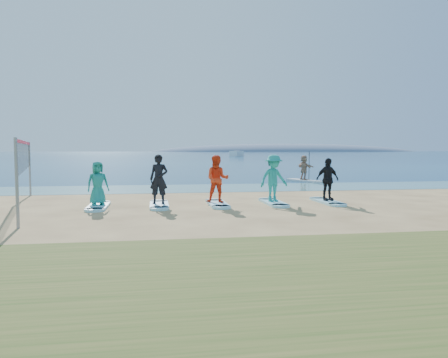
{
  "coord_description": "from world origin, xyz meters",
  "views": [
    {
      "loc": [
        -3.27,
        -13.48,
        2.2
      ],
      "look_at": [
        -0.82,
        2.0,
        1.1
      ],
      "focal_mm": 35.0,
      "sensor_mm": 36.0,
      "label": 1
    }
  ],
  "objects": [
    {
      "name": "student_2",
      "position": [
        -0.88,
        3.27,
        1.01
      ],
      "size": [
        1.03,
        0.87,
        1.85
      ],
      "primitive_type": "imported",
      "rotation": [
        0.0,
        0.0,
        -0.21
      ],
      "color": "red",
      "rests_on": "surfboard_2"
    },
    {
      "name": "student_3",
      "position": [
        1.38,
        3.27,
        1.02
      ],
      "size": [
        1.36,
        1.01,
        1.87
      ],
      "primitive_type": "imported",
      "rotation": [
        0.0,
        0.0,
        0.3
      ],
      "color": "teal",
      "rests_on": "surfboard_3"
    },
    {
      "name": "volleyball_net",
      "position": [
        -8.02,
        3.55,
        1.9
      ],
      "size": [
        2.1,
        8.86,
        2.5
      ],
      "rotation": [
        0.0,
        0.0,
        0.23
      ],
      "color": "gray",
      "rests_on": "ground"
    },
    {
      "name": "ocean",
      "position": [
        0.0,
        160.0,
        0.01
      ],
      "size": [
        600.0,
        600.0,
        0.0
      ],
      "primitive_type": "plane",
      "color": "navy",
      "rests_on": "ground"
    },
    {
      "name": "student_4",
      "position": [
        3.63,
        3.27,
        0.95
      ],
      "size": [
        1.07,
        0.6,
        1.72
      ],
      "primitive_type": "imported",
      "rotation": [
        0.0,
        0.0,
        0.19
      ],
      "color": "black",
      "rests_on": "surfboard_4"
    },
    {
      "name": "student_1",
      "position": [
        -3.13,
        3.27,
        1.03
      ],
      "size": [
        0.77,
        0.59,
        1.89
      ],
      "primitive_type": "imported",
      "rotation": [
        0.0,
        0.0,
        -0.21
      ],
      "color": "black",
      "rests_on": "surfboard_1"
    },
    {
      "name": "ground",
      "position": [
        0.0,
        0.0,
        0.0
      ],
      "size": [
        600.0,
        600.0,
        0.0
      ],
      "primitive_type": "plane",
      "color": "tan",
      "rests_on": "ground"
    },
    {
      "name": "surfboard_4",
      "position": [
        3.63,
        3.27,
        0.04
      ],
      "size": [
        0.7,
        2.2,
        0.09
      ],
      "primitive_type": "cube",
      "color": "#A4EDFF",
      "rests_on": "ground"
    },
    {
      "name": "surfboard_3",
      "position": [
        1.38,
        3.27,
        0.04
      ],
      "size": [
        0.7,
        2.2,
        0.09
      ],
      "primitive_type": "cube",
      "color": "#A4EDFF",
      "rests_on": "ground"
    },
    {
      "name": "boat_offshore_b",
      "position": [
        20.04,
        110.8,
        0.0
      ],
      "size": [
        3.37,
        6.02,
        1.53
      ],
      "primitive_type": "cube",
      "rotation": [
        0.0,
        0.0,
        0.22
      ],
      "color": "silver",
      "rests_on": "ground"
    },
    {
      "name": "surfboard_0",
      "position": [
        -5.39,
        3.27,
        0.04
      ],
      "size": [
        0.7,
        2.2,
        0.09
      ],
      "primitive_type": "cube",
      "color": "#A4EDFF",
      "rests_on": "ground"
    },
    {
      "name": "surfboard_1",
      "position": [
        -3.13,
        3.27,
        0.04
      ],
      "size": [
        0.7,
        2.2,
        0.09
      ],
      "primitive_type": "cube",
      "color": "#A4EDFF",
      "rests_on": "ground"
    },
    {
      "name": "student_0",
      "position": [
        -5.39,
        3.27,
        0.91
      ],
      "size": [
        0.93,
        0.78,
        1.63
      ],
      "primitive_type": "imported",
      "rotation": [
        0.0,
        0.0,
        0.38
      ],
      "color": "teal",
      "rests_on": "surfboard_0"
    },
    {
      "name": "shallow_water",
      "position": [
        0.0,
        10.5,
        0.01
      ],
      "size": [
        600.0,
        600.0,
        0.0
      ],
      "primitive_type": "plane",
      "color": "teal",
      "rests_on": "ground"
    },
    {
      "name": "island_ridge",
      "position": [
        95.0,
        300.0,
        0.0
      ],
      "size": [
        220.0,
        56.0,
        18.0
      ],
      "primitive_type": "ellipsoid",
      "color": "slate",
      "rests_on": "ground"
    },
    {
      "name": "surfboard_2",
      "position": [
        -0.88,
        3.27,
        0.04
      ],
      "size": [
        0.7,
        2.2,
        0.09
      ],
      "primitive_type": "cube",
      "color": "#A4EDFF",
      "rests_on": "ground"
    },
    {
      "name": "paddleboarder",
      "position": [
        6.53,
        14.32,
        0.94
      ],
      "size": [
        0.92,
        1.59,
        1.63
      ],
      "primitive_type": "imported",
      "rotation": [
        0.0,
        0.0,
        1.88
      ],
      "color": "tan",
      "rests_on": "paddleboard"
    },
    {
      "name": "paddleboard",
      "position": [
        6.53,
        14.32,
        0.06
      ],
      "size": [
        1.66,
        3.06,
        0.12
      ],
      "primitive_type": "cube",
      "rotation": [
        0.0,
        0.0,
        0.34
      ],
      "color": "silver",
      "rests_on": "ground"
    }
  ]
}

